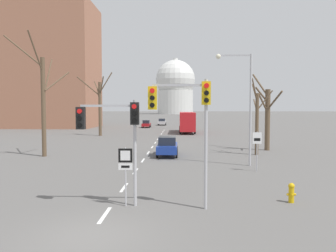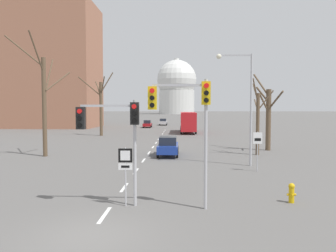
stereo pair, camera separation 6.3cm
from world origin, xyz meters
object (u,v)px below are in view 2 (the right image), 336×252
at_px(traffic_signal_near_right, 188,110).
at_px(city_bus, 188,121).
at_px(speed_limit_sign, 258,144).
at_px(sedan_near_right, 147,124).
at_px(sedan_mid_centre, 168,146).
at_px(route_sign_post, 125,166).
at_px(sedan_near_left, 163,122).
at_px(fire_hydrant, 292,192).
at_px(street_lamp_right, 244,97).
at_px(traffic_signal_centre_tall, 115,126).

xyz_separation_m(traffic_signal_near_right, city_bus, (0.95, 42.64, -2.08)).
distance_m(speed_limit_sign, city_bus, 34.55).
xyz_separation_m(speed_limit_sign, sedan_near_right, (-12.34, 48.51, -1.00)).
xyz_separation_m(traffic_signal_near_right, sedan_mid_centre, (-1.41, 15.22, -3.27)).
height_order(traffic_signal_near_right, route_sign_post, traffic_signal_near_right).
bearing_deg(traffic_signal_near_right, sedan_mid_centre, 95.29).
bearing_deg(city_bus, sedan_mid_centre, -94.92).
bearing_deg(sedan_near_left, fire_hydrant, -81.92).
bearing_deg(sedan_mid_centre, sedan_near_left, 93.59).
bearing_deg(sedan_near_right, city_bus, -59.18).
relative_size(street_lamp_right, sedan_near_right, 1.86).
height_order(traffic_signal_centre_tall, sedan_near_left, traffic_signal_centre_tall).
xyz_separation_m(speed_limit_sign, fire_hydrant, (-0.16, -7.26, -1.33)).
bearing_deg(traffic_signal_centre_tall, sedan_near_right, 94.47).
relative_size(street_lamp_right, sedan_near_left, 1.79).
bearing_deg(route_sign_post, fire_hydrant, 6.09).
bearing_deg(street_lamp_right, speed_limit_sign, -76.74).
xyz_separation_m(traffic_signal_near_right, sedan_near_left, (-4.64, 66.64, -3.30)).
height_order(traffic_signal_near_right, sedan_near_left, traffic_signal_near_right).
relative_size(traffic_signal_centre_tall, sedan_mid_centre, 1.06).
height_order(fire_hydrant, street_lamp_right, street_lamp_right).
bearing_deg(traffic_signal_centre_tall, traffic_signal_near_right, -6.33).
xyz_separation_m(route_sign_post, street_lamp_right, (6.99, 10.16, 3.32)).
bearing_deg(route_sign_post, traffic_signal_centre_tall, 170.59).
distance_m(speed_limit_sign, sedan_mid_centre, 9.36).
height_order(street_lamp_right, sedan_near_left, street_lamp_right).
bearing_deg(traffic_signal_near_right, sedan_near_left, 93.98).
xyz_separation_m(street_lamp_right, sedan_near_right, (-11.84, 46.38, -4.25)).
bearing_deg(street_lamp_right, city_bus, 96.00).
distance_m(speed_limit_sign, sedan_near_right, 50.07).
bearing_deg(street_lamp_right, sedan_near_right, 104.32).
distance_m(fire_hydrant, city_bus, 41.78).
distance_m(sedan_near_right, sedan_mid_centre, 42.05).
bearing_deg(traffic_signal_near_right, traffic_signal_centre_tall, 173.67).
height_order(traffic_signal_centre_tall, sedan_mid_centre, traffic_signal_centre_tall).
height_order(sedan_near_right, sedan_mid_centre, sedan_mid_centre).
bearing_deg(speed_limit_sign, sedan_near_left, 99.22).
bearing_deg(route_sign_post, street_lamp_right, 55.50).
xyz_separation_m(route_sign_post, speed_limit_sign, (7.49, 8.04, 0.06)).
distance_m(traffic_signal_centre_tall, sedan_mid_centre, 15.20).
bearing_deg(traffic_signal_centre_tall, city_bus, 84.54).
bearing_deg(fire_hydrant, traffic_signal_centre_tall, -174.79).
relative_size(traffic_signal_centre_tall, street_lamp_right, 0.56).
xyz_separation_m(traffic_signal_centre_tall, traffic_signal_near_right, (3.09, -0.34, 0.65)).
bearing_deg(sedan_near_right, speed_limit_sign, -75.73).
height_order(speed_limit_sign, sedan_near_right, speed_limit_sign).
relative_size(traffic_signal_near_right, sedan_mid_centre, 1.26).
xyz_separation_m(route_sign_post, sedan_mid_centre, (1.24, 14.95, -0.88)).
bearing_deg(traffic_signal_near_right, fire_hydrant, 12.68).
height_order(traffic_signal_near_right, fire_hydrant, traffic_signal_near_right).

